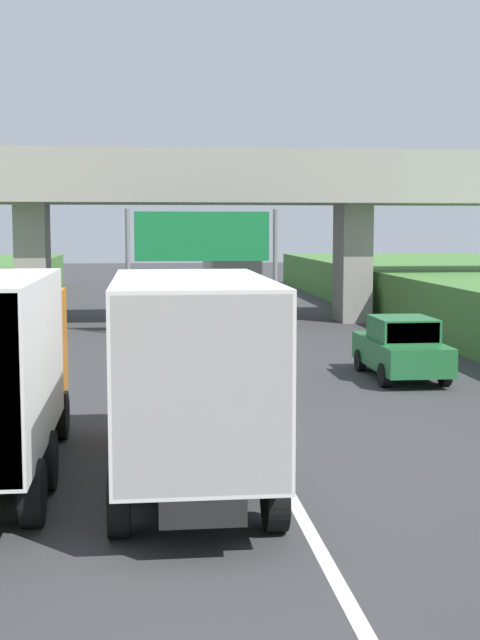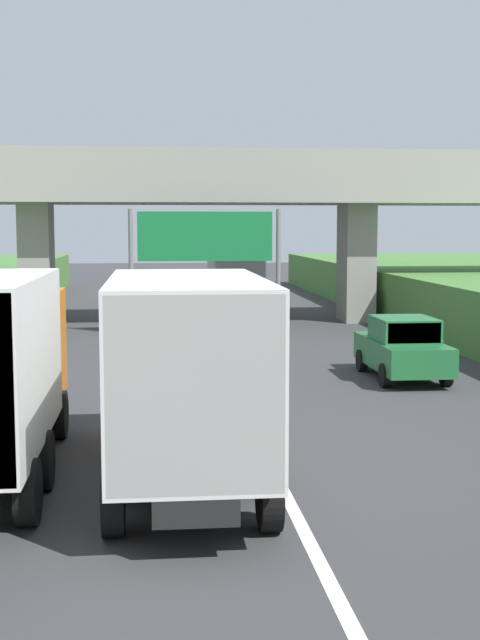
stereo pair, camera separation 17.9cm
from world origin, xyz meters
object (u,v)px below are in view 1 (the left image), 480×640
Objects in this scene: overhead_highway_sign at (202,244)px; car_green at (401,348)px; truck_silver at (229,273)px; truck_white at (188,368)px.

overhead_highway_sign is 11.74m from car_green.
car_green is at bearing -81.26° from truck_silver.
car_green is (4.81, -10.38, -2.68)m from overhead_highway_sign.
truck_silver reaches higher than car_green.
truck_silver is at bearing 77.46° from overhead_highway_sign.
truck_white is at bearing -96.97° from truck_silver.
overhead_highway_sign is 19.75m from truck_white.
car_green is at bearing -65.15° from overhead_highway_sign.
overhead_highway_sign reaches higher than truck_silver.
truck_silver is at bearing 98.74° from car_green.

